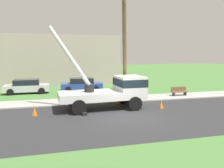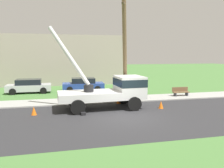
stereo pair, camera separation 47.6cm
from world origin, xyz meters
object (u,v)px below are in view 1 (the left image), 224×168
traffic_cone_ahead (161,104)px  traffic_cone_curbside (119,100)px  utility_truck (113,89)px  traffic_cone_behind (35,111)px  parked_sedan_blue (82,85)px  parked_sedan_silver (27,86)px  park_bench (179,92)px  leaning_utility_pole (125,47)px

traffic_cone_ahead → traffic_cone_curbside: same height
traffic_cone_curbside → traffic_cone_ahead: bearing=-43.0°
utility_truck → traffic_cone_curbside: bearing=59.6°
utility_truck → traffic_cone_behind: bearing=-172.1°
traffic_cone_behind → parked_sedan_blue: 10.18m
traffic_cone_behind → parked_sedan_silver: (-1.35, 9.24, 0.43)m
parked_sedan_blue → traffic_cone_ahead: bearing=-63.6°
traffic_cone_ahead → traffic_cone_curbside: size_ratio=1.00×
traffic_cone_ahead → traffic_cone_behind: (-8.93, 0.20, 0.00)m
utility_truck → traffic_cone_behind: utility_truck is taller
traffic_cone_curbside → parked_sedan_silver: parked_sedan_silver is taller
traffic_cone_curbside → parked_sedan_silver: bearing=137.6°
traffic_cone_curbside → park_bench: size_ratio=0.35×
utility_truck → parked_sedan_silver: utility_truck is taller
traffic_cone_ahead → traffic_cone_behind: 8.93m
parked_sedan_silver → park_bench: size_ratio=2.76×
leaning_utility_pole → parked_sedan_silver: (-8.10, 7.30, -3.82)m
leaning_utility_pole → traffic_cone_ahead: bearing=-44.4°
traffic_cone_ahead → park_bench: park_bench is taller
traffic_cone_ahead → traffic_cone_curbside: bearing=137.0°
parked_sedan_silver → traffic_cone_ahead: bearing=-42.6°
utility_truck → parked_sedan_silver: 10.92m
traffic_cone_ahead → park_bench: 5.46m
traffic_cone_ahead → parked_sedan_silver: bearing=137.4°
traffic_cone_ahead → park_bench: (3.82, 3.90, 0.18)m
parked_sedan_blue → park_bench: bearing=-33.1°
park_bench → parked_sedan_silver: bearing=158.6°
leaning_utility_pole → traffic_cone_behind: size_ratio=15.76×
leaning_utility_pole → traffic_cone_curbside: leaning_utility_pole is taller
traffic_cone_behind → parked_sedan_blue: size_ratio=0.13×
traffic_cone_ahead → parked_sedan_silver: parked_sedan_silver is taller
traffic_cone_curbside → parked_sedan_silver: size_ratio=0.13×
utility_truck → park_bench: bearing=22.1°
parked_sedan_blue → park_bench: size_ratio=2.80×
utility_truck → traffic_cone_curbside: utility_truck is taller
leaning_utility_pole → traffic_cone_ahead: 5.24m
traffic_cone_behind → park_bench: park_bench is taller
leaning_utility_pole → traffic_cone_curbside: size_ratio=15.76×
utility_truck → leaning_utility_pole: bearing=43.5°
traffic_cone_ahead → traffic_cone_curbside: (-2.58, 2.41, 0.00)m
utility_truck → traffic_cone_behind: 5.67m
traffic_cone_ahead → parked_sedan_blue: 10.56m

